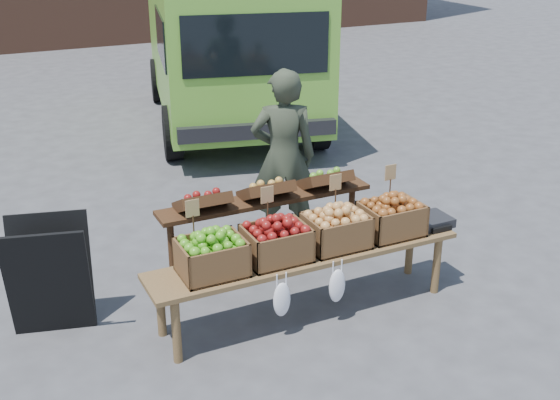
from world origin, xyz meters
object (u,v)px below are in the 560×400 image
vendor (283,157)px  chalkboard_sign (50,277)px  crate_green_apples (391,219)px  crate_red_apples (336,231)px  crate_golden_apples (212,257)px  crate_russet_pears (276,244)px  weighing_scale (430,221)px  display_bench (306,283)px  back_table (266,226)px  delivery_van (228,51)px

vendor → chalkboard_sign: 2.57m
crate_green_apples → vendor: bearing=104.2°
crate_red_apples → crate_golden_apples: bearing=180.0°
crate_russet_pears → crate_green_apples: bearing=0.0°
crate_russet_pears → weighing_scale: (1.52, 0.00, -0.10)m
vendor → crate_green_apples: (0.35, -1.39, -0.18)m
chalkboard_sign → weighing_scale: 3.27m
crate_green_apples → chalkboard_sign: bearing=166.6°
display_bench → crate_golden_apples: (-0.82, 0.00, 0.42)m
crate_russet_pears → vendor: bearing=61.8°
crate_green_apples → weighing_scale: (0.43, 0.00, -0.10)m
chalkboard_sign → weighing_scale: size_ratio=2.85×
crate_red_apples → crate_green_apples: size_ratio=1.00×
back_table → crate_golden_apples: (-0.79, -0.72, 0.19)m
back_table → crate_green_apples: 1.13m
vendor → back_table: (-0.50, -0.67, -0.37)m
crate_red_apples → weighing_scale: bearing=0.0°
back_table → crate_green_apples: (0.86, -0.72, 0.19)m
crate_russet_pears → weighing_scale: crate_russet_pears is taller
crate_green_apples → weighing_scale: crate_green_apples is taller
weighing_scale → crate_golden_apples: bearing=180.0°
vendor → chalkboard_sign: size_ratio=1.84×
vendor → display_bench: 1.59m
crate_golden_apples → delivery_van: bearing=66.9°
display_bench → weighing_scale: size_ratio=7.94×
crate_golden_apples → crate_russet_pears: 0.55m
crate_russet_pears → crate_red_apples: (0.55, 0.00, 0.00)m
delivery_van → back_table: 5.20m
crate_golden_apples → weighing_scale: (2.08, 0.00, -0.10)m
crate_red_apples → vendor: bearing=82.0°
delivery_van → weighing_scale: 5.66m
crate_golden_apples → crate_red_apples: bearing=0.0°
back_table → weighing_scale: 1.47m
crate_red_apples → back_table: bearing=113.0°
vendor → crate_green_apples: bearing=125.8°
vendor → crate_golden_apples: (-1.30, -1.39, -0.18)m
crate_red_apples → weighing_scale: (0.98, 0.00, -0.10)m
chalkboard_sign → back_table: size_ratio=0.46×
back_table → crate_red_apples: 0.80m
chalkboard_sign → weighing_scale: bearing=2.8°
vendor → back_table: size_ratio=0.85×
back_table → crate_golden_apples: bearing=-137.8°
chalkboard_sign → crate_russet_pears: bearing=-7.1°
chalkboard_sign → back_table: (1.92, 0.06, 0.04)m
back_table → display_bench: size_ratio=0.78×
back_table → crate_green_apples: bearing=-40.1°
crate_russet_pears → chalkboard_sign: bearing=158.5°
crate_russet_pears → display_bench: bearing=0.0°
vendor → crate_red_apples: bearing=103.6°
chalkboard_sign → vendor: bearing=31.2°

